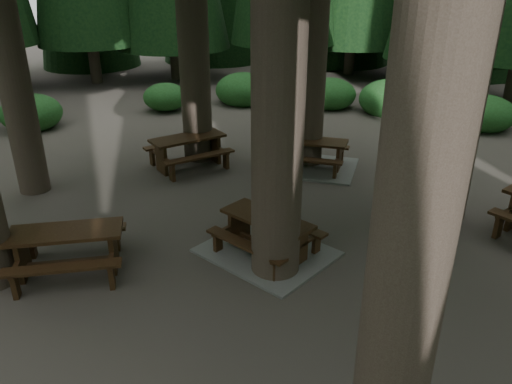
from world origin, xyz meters
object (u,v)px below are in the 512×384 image
Objects in this scene: picnic_table_a at (267,241)px; picnic_table_c at (311,158)px; picnic_table_b at (188,147)px; picnic_table_e at (67,245)px.

picnic_table_c reaches higher than picnic_table_a.
picnic_table_c is (2.64, 1.93, -0.29)m from picnic_table_b.
picnic_table_b is 0.83× the size of picnic_table_c.
picnic_table_b is 5.24m from picnic_table_e.
picnic_table_a is 0.84× the size of picnic_table_c.
picnic_table_b reaches higher than picnic_table_c.
picnic_table_a is at bearing -0.38° from picnic_table_e.
picnic_table_a is 4.53m from picnic_table_c.
picnic_table_a is at bearing -89.19° from picnic_table_c.
picnic_table_a is 1.01× the size of picnic_table_b.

